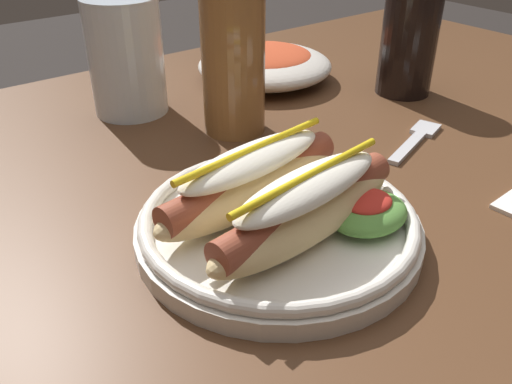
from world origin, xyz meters
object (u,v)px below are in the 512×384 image
(soda_cup, at_px, (409,43))
(side_bowl, at_px, (265,63))
(glass_bottle, at_px, (233,51))
(hot_dog_plate, at_px, (282,210))
(water_cup, at_px, (126,57))
(fork, at_px, (416,139))

(soda_cup, bearing_deg, side_bowl, 127.68)
(soda_cup, bearing_deg, glass_bottle, 170.76)
(hot_dog_plate, xyz_separation_m, glass_bottle, (0.10, 0.20, 0.07))
(soda_cup, relative_size, side_bowl, 0.70)
(side_bowl, bearing_deg, glass_bottle, -140.08)
(glass_bottle, relative_size, side_bowl, 1.24)
(hot_dog_plate, xyz_separation_m, water_cup, (0.03, 0.33, 0.04))
(hot_dog_plate, bearing_deg, glass_bottle, 64.41)
(soda_cup, relative_size, water_cup, 0.96)
(fork, bearing_deg, hot_dog_plate, 173.22)
(soda_cup, relative_size, glass_bottle, 0.56)
(fork, xyz_separation_m, soda_cup, (0.11, 0.11, 0.06))
(water_cup, distance_m, side_bowl, 0.21)
(fork, height_order, soda_cup, soda_cup)
(soda_cup, bearing_deg, fork, -134.64)
(hot_dog_plate, relative_size, soda_cup, 1.76)
(water_cup, bearing_deg, side_bowl, -3.44)
(hot_dog_plate, xyz_separation_m, side_bowl, (0.23, 0.31, -0.00))
(fork, relative_size, water_cup, 0.86)
(soda_cup, distance_m, water_cup, 0.36)
(fork, bearing_deg, side_bowl, 73.81)
(soda_cup, distance_m, side_bowl, 0.20)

